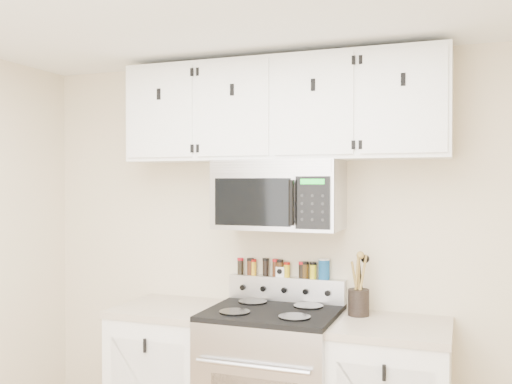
# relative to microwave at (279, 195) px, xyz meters

# --- Properties ---
(back_wall) EXTENTS (3.50, 0.01, 2.50)m
(back_wall) POSITION_rel_microwave_xyz_m (-0.00, 0.19, -0.38)
(back_wall) COLOR beige
(back_wall) RESTS_ON floor
(base_cabinet_left) EXTENTS (0.64, 0.62, 0.92)m
(base_cabinet_left) POSITION_rel_microwave_xyz_m (-0.69, -0.10, -1.17)
(base_cabinet_left) COLOR white
(base_cabinet_left) RESTS_ON floor
(microwave) EXTENTS (0.76, 0.44, 0.42)m
(microwave) POSITION_rel_microwave_xyz_m (0.00, 0.00, 0.00)
(microwave) COLOR #9E9EA3
(microwave) RESTS_ON back_wall
(upper_cabinets) EXTENTS (2.00, 0.35, 0.62)m
(upper_cabinets) POSITION_rel_microwave_xyz_m (-0.00, 0.03, 0.52)
(upper_cabinets) COLOR white
(upper_cabinets) RESTS_ON back_wall
(utensil_crock) EXTENTS (0.12, 0.12, 0.36)m
(utensil_crock) POSITION_rel_microwave_xyz_m (0.48, 0.03, -0.62)
(utensil_crock) COLOR black
(utensil_crock) RESTS_ON base_cabinet_right
(kitchen_timer) EXTENTS (0.06, 0.05, 0.06)m
(kitchen_timer) POSITION_rel_microwave_xyz_m (-0.04, 0.16, -0.50)
(kitchen_timer) COLOR white
(kitchen_timer) RESTS_ON range
(salt_canister) EXTENTS (0.07, 0.07, 0.13)m
(salt_canister) POSITION_rel_microwave_xyz_m (0.24, 0.16, -0.46)
(salt_canister) COLOR #144F8D
(salt_canister) RESTS_ON range
(spice_jar_0) EXTENTS (0.04, 0.04, 0.11)m
(spice_jar_0) POSITION_rel_microwave_xyz_m (-0.32, 0.16, -0.48)
(spice_jar_0) COLOR black
(spice_jar_0) RESTS_ON range
(spice_jar_1) EXTENTS (0.05, 0.05, 0.11)m
(spice_jar_1) POSITION_rel_microwave_xyz_m (-0.25, 0.16, -0.47)
(spice_jar_1) COLOR #3F1E0F
(spice_jar_1) RESTS_ON range
(spice_jar_2) EXTENTS (0.04, 0.04, 0.10)m
(spice_jar_2) POSITION_rel_microwave_xyz_m (-0.23, 0.16, -0.48)
(spice_jar_2) COLOR gold
(spice_jar_2) RESTS_ON range
(spice_jar_3) EXTENTS (0.04, 0.04, 0.11)m
(spice_jar_3) POSITION_rel_microwave_xyz_m (-0.14, 0.16, -0.47)
(spice_jar_3) COLOR black
(spice_jar_3) RESTS_ON range
(spice_jar_4) EXTENTS (0.04, 0.04, 0.11)m
(spice_jar_4) POSITION_rel_microwave_xyz_m (-0.08, 0.16, -0.47)
(spice_jar_4) COLOR #3D1D0E
(spice_jar_4) RESTS_ON range
(spice_jar_5) EXTENTS (0.05, 0.05, 0.11)m
(spice_jar_5) POSITION_rel_microwave_xyz_m (-0.04, 0.16, -0.47)
(spice_jar_5) COLOR #42270F
(spice_jar_5) RESTS_ON range
(spice_jar_6) EXTENTS (0.04, 0.04, 0.10)m
(spice_jar_6) POSITION_rel_microwave_xyz_m (0.00, 0.16, -0.48)
(spice_jar_6) COLOR gold
(spice_jar_6) RESTS_ON range
(spice_jar_7) EXTENTS (0.04, 0.04, 0.10)m
(spice_jar_7) POSITION_rel_microwave_xyz_m (0.10, 0.16, -0.48)
(spice_jar_7) COLOR black
(spice_jar_7) RESTS_ON range
(spice_jar_8) EXTENTS (0.04, 0.04, 0.10)m
(spice_jar_8) POSITION_rel_microwave_xyz_m (0.12, 0.16, -0.48)
(spice_jar_8) COLOR #452E10
(spice_jar_8) RESTS_ON range
(spice_jar_9) EXTENTS (0.04, 0.04, 0.10)m
(spice_jar_9) POSITION_rel_microwave_xyz_m (0.17, 0.16, -0.48)
(spice_jar_9) COLOR yellow
(spice_jar_9) RESTS_ON range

